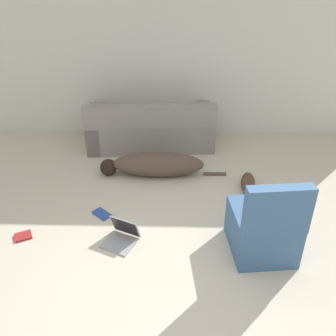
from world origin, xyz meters
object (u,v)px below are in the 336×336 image
Objects in this scene: couch at (151,130)px; laptop_open at (122,234)px; dog at (155,165)px; cat at (248,183)px; book_blue at (102,214)px; book_red at (23,236)px; side_chair at (264,228)px.

laptop_open is (-0.16, -2.22, -0.19)m from couch.
laptop_open is (-0.28, -1.34, -0.08)m from dog.
couch reaches higher than cat.
cat is 1.90m from book_blue.
book_red is (-1.08, 0.02, -0.07)m from laptop_open.
side_chair reaches higher than dog.
couch is 2.54m from book_red.
book_red is (-0.78, -0.41, 0.00)m from book_blue.
laptop_open is 1.09m from book_red.
book_blue is 1.14× the size of book_red.
dog is 1.26m from cat.
laptop_open is at bearing -54.94° from book_blue.
dog is 3.98× the size of laptop_open.
book_red is at bearing -9.60° from side_chair.
book_blue is (-0.46, -1.79, -0.26)m from couch.
laptop_open is 1.74× the size of book_blue.
dog is 1.37m from laptop_open.
side_chair is at bearing -3.45° from book_red.
dog is at bearing -92.89° from cat.
cat is at bearing 59.42° from laptop_open.
book_red is at bearing 56.23° from couch.
couch reaches higher than book_red.
book_red is (-1.25, -2.20, -0.26)m from couch.
side_chair is (-0.05, -1.18, 0.23)m from cat.
laptop_open is 0.53m from book_blue.
dog reaches higher than book_blue.
book_blue is at bearing 27.69° from book_red.
cat is at bearing 19.11° from book_blue.
laptop_open is at bearing -11.46° from side_chair.
book_blue is 0.88m from book_red.
book_blue and book_red have the same top height.
cat is 2.78m from book_red.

